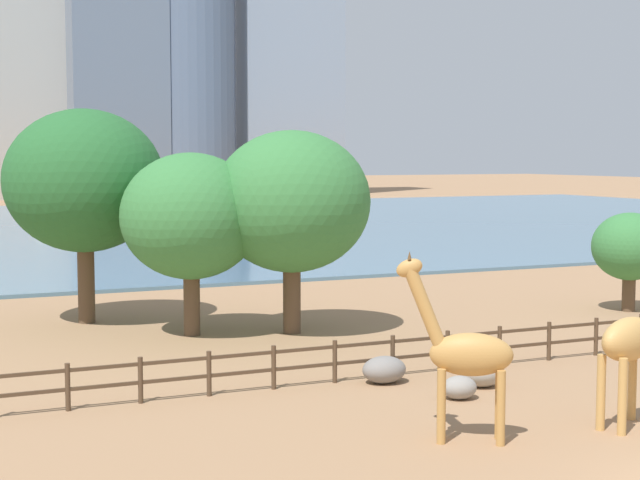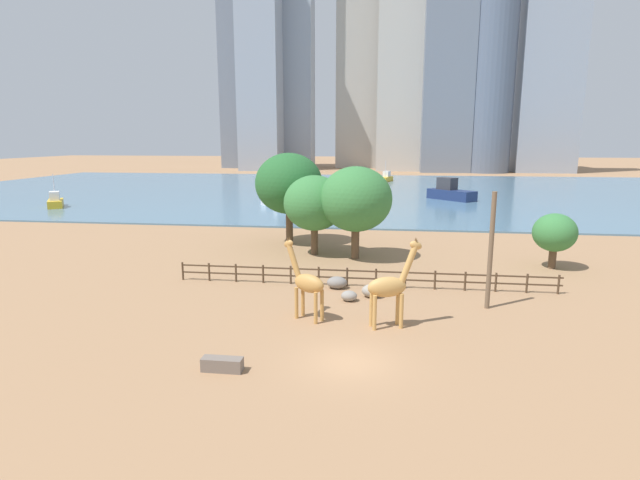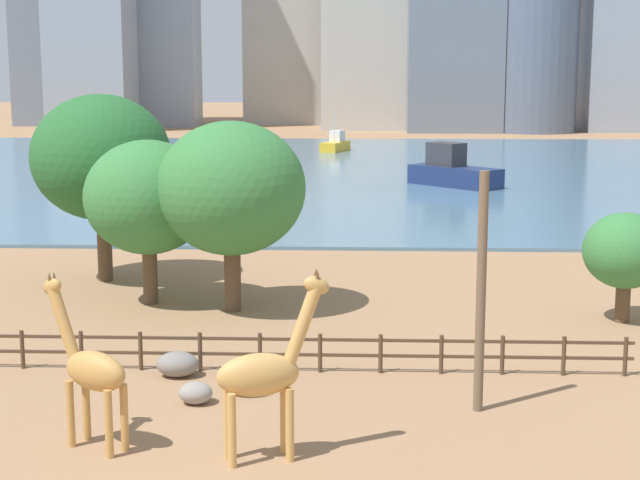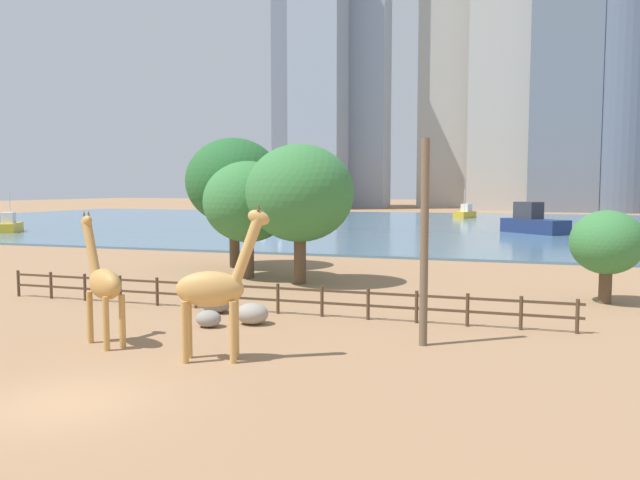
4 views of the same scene
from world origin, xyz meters
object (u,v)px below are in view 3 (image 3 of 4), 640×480
Objects in this scene: utility_pole at (481,293)px; boat_sailboat at (453,171)px; boat_barge at (103,190)px; boulder_by_pole at (177,364)px; giraffe_tall at (91,369)px; tree_left_small at (148,198)px; tree_left_large at (101,158)px; tree_right_tall at (625,251)px; giraffe_companion at (265,374)px; boulder_near_fence at (246,380)px; tree_center_broad at (231,189)px; boat_tug at (336,144)px; boulder_small at (196,393)px.

boat_sailboat is (4.29, 54.69, -2.10)m from utility_pole.
boat_barge reaches higher than boat_sailboat.
utility_pole is 10.26m from boulder_by_pole.
tree_left_small reaches higher than giraffe_tall.
tree_left_large is 23.56m from tree_right_tall.
giraffe_companion is 3.73× the size of boulder_near_fence.
utility_pole is at bearing -131.81° from giraffe_tall.
boat_barge is (-10.48, 32.16, -3.65)m from tree_left_small.
boat_sailboat is (12.99, 43.03, -3.66)m from tree_center_broad.
giraffe_tall is 6.44m from boulder_by_pole.
tree_center_broad is at bearing -17.08° from tree_left_small.
giraffe_companion is 7.80m from boulder_by_pole.
boat_tug is 1.31× the size of boat_barge.
tree_center_broad is (1.76, 14.93, 2.94)m from giraffe_tall.
tree_left_large is 29.03m from boat_barge.
boat_sailboat reaches higher than boulder_near_fence.
giraffe_tall reaches higher than boulder_small.
boulder_by_pole is 11.19m from tree_left_small.
tree_left_small is at bearing 115.15° from boulder_near_fence.
boat_tug reaches higher than giraffe_tall.
giraffe_tall is at bearing -76.29° from tree_left_large.
utility_pole is 8.93m from boulder_small.
tree_center_broad reaches higher than boulder_small.
boulder_near_fence is 46.51m from boat_barge.
giraffe_tall is 0.58× the size of boat_sailboat.
giraffe_companion is 0.62× the size of boat_sailboat.
boat_tug is at bearing 82.93° from tree_left_large.
giraffe_companion is at bearing 18.73° from boat_tug.
tree_center_broad is (0.67, 8.83, 4.66)m from boulder_by_pole.
boulder_by_pole is 1.37× the size of boulder_small.
giraffe_companion is 16.04m from tree_center_broad.
giraffe_tall is 0.52× the size of tree_left_large.
boulder_near_fence is at bearing -33.30° from boulder_by_pole.
boat_tug is (4.01, 93.35, -1.11)m from giraffe_tall.
utility_pole reaches higher than boulder_near_fence.
tree_right_tall reaches higher than boat_barge.
giraffe_companion is 59.46m from boat_sailboat.
tree_center_broad reaches higher than giraffe_tall.
boulder_by_pole is at bearing 146.70° from boulder_near_fence.
boulder_small is 12.37m from tree_center_broad.
boulder_near_fence is at bearing 66.62° from boat_barge.
boulder_by_pole is at bearing -67.11° from tree_left_large.
giraffe_tall reaches higher than boat_sailboat.
boulder_by_pole is at bearing -69.31° from giraffe_tall.
tree_left_large reaches higher than boat_sailboat.
utility_pole reaches higher than boulder_small.
tree_right_tall is 0.55× the size of boat_sailboat.
boat_barge is at bearing 109.99° from boulder_near_fence.
boulder_by_pole is at bearing 64.37° from boat_barge.
boat_sailboat is at bearing 73.20° from tree_center_broad.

